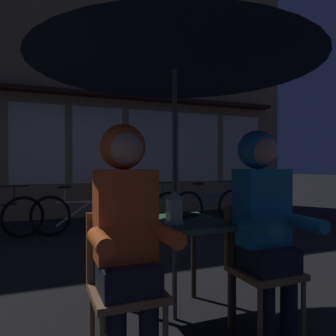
{
  "coord_description": "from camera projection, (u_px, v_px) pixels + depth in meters",
  "views": [
    {
      "loc": [
        -0.94,
        -2.23,
        1.16
      ],
      "look_at": [
        0.0,
        0.14,
        1.13
      ],
      "focal_mm": 34.69,
      "sensor_mm": 36.0,
      "label": 1
    }
  ],
  "objects": [
    {
      "name": "chair_left",
      "position": [
        124.0,
        278.0,
        1.91
      ],
      "size": [
        0.4,
        0.4,
        0.87
      ],
      "color": "olive",
      "rests_on": "ground_plane"
    },
    {
      "name": "lantern",
      "position": [
        174.0,
        207.0,
        2.3
      ],
      "size": [
        0.11,
        0.11,
        0.23
      ],
      "color": "white",
      "rests_on": "cafe_table"
    },
    {
      "name": "shopfront_building",
      "position": [
        96.0,
        82.0,
        7.52
      ],
      "size": [
        10.0,
        0.93,
        6.2
      ],
      "color": "#937A56",
      "rests_on": "ground_plane"
    },
    {
      "name": "patio_umbrella",
      "position": [
        175.0,
        44.0,
        2.41
      ],
      "size": [
        2.1,
        2.1,
        2.31
      ],
      "color": "#4C4C51",
      "rests_on": "ground_plane"
    },
    {
      "name": "book",
      "position": [
        183.0,
        215.0,
        2.62
      ],
      "size": [
        0.24,
        0.22,
        0.02
      ],
      "primitive_type": "cube",
      "rotation": [
        0.0,
        0.0,
        0.49
      ],
      "color": "black",
      "rests_on": "cafe_table"
    },
    {
      "name": "chair_right",
      "position": [
        259.0,
        261.0,
        2.26
      ],
      "size": [
        0.4,
        0.4,
        0.87
      ],
      "color": "olive",
      "rests_on": "ground_plane"
    },
    {
      "name": "cafe_table",
      "position": [
        175.0,
        234.0,
        2.43
      ],
      "size": [
        0.72,
        0.72,
        0.74
      ],
      "color": "#42664C",
      "rests_on": "ground_plane"
    },
    {
      "name": "bicycle_fourth",
      "position": [
        144.0,
        210.0,
        5.78
      ],
      "size": [
        1.65,
        0.41,
        0.84
      ],
      "color": "black",
      "rests_on": "ground_plane"
    },
    {
      "name": "ground_plane",
      "position": [
        175.0,
        319.0,
        2.43
      ],
      "size": [
        60.0,
        60.0,
        0.0
      ],
      "primitive_type": "plane",
      "color": "black"
    },
    {
      "name": "person_left_hooded",
      "position": [
        126.0,
        219.0,
        1.85
      ],
      "size": [
        0.45,
        0.56,
        1.4
      ],
      "color": "black",
      "rests_on": "ground_plane"
    },
    {
      "name": "bicycle_third",
      "position": [
        82.0,
        214.0,
        5.33
      ],
      "size": [
        1.64,
        0.45,
        0.84
      ],
      "color": "black",
      "rests_on": "ground_plane"
    },
    {
      "name": "bicycle_fifth",
      "position": [
        211.0,
        206.0,
        6.39
      ],
      "size": [
        1.68,
        0.16,
        0.84
      ],
      "color": "black",
      "rests_on": "ground_plane"
    },
    {
      "name": "person_right_hooded",
      "position": [
        264.0,
        211.0,
        2.2
      ],
      "size": [
        0.45,
        0.56,
        1.4
      ],
      "color": "black",
      "rests_on": "ground_plane"
    }
  ]
}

